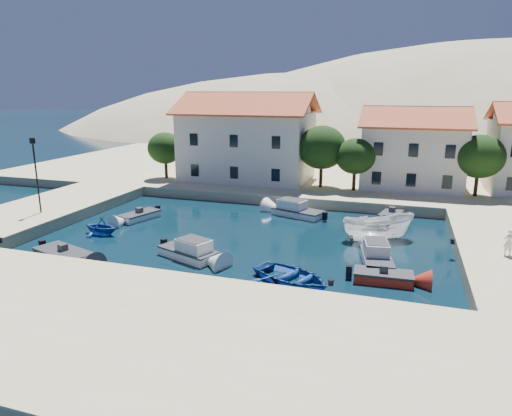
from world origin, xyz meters
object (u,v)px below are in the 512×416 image
at_px(cabin_cruiser_south, 188,251).
at_px(rowboat_south, 291,282).
at_px(boat_east, 377,239).
at_px(cabin_cruiser_east, 377,258).
at_px(pedestrian, 509,242).
at_px(building_left, 248,135).
at_px(building_mid, 413,147).
at_px(lamppost, 36,168).

distance_m(cabin_cruiser_south, rowboat_south, 7.82).
bearing_deg(rowboat_south, boat_east, -0.44).
height_order(cabin_cruiser_east, pedestrian, pedestrian).
xyz_separation_m(building_left, boat_east, (15.72, -15.52, -5.94)).
bearing_deg(rowboat_south, building_left, 47.77).
bearing_deg(pedestrian, boat_east, -39.47).
bearing_deg(cabin_cruiser_south, rowboat_south, 7.45).
distance_m(rowboat_south, boat_east, 10.63).
distance_m(cabin_cruiser_south, boat_east, 14.30).
bearing_deg(building_mid, lamppost, -144.55).
distance_m(building_mid, pedestrian, 21.33).
height_order(cabin_cruiser_south, rowboat_south, cabin_cruiser_south).
bearing_deg(boat_east, pedestrian, -140.95).
bearing_deg(building_mid, pedestrian, -74.22).
bearing_deg(pedestrian, rowboat_south, 11.47).
distance_m(building_mid, rowboat_south, 27.56).
relative_size(boat_east, pedestrian, 3.34).
distance_m(lamppost, pedestrian, 35.36).
bearing_deg(cabin_cruiser_east, building_mid, -16.04).
relative_size(building_left, cabin_cruiser_east, 3.18).
xyz_separation_m(lamppost, rowboat_south, (22.91, -5.25, -4.75)).
distance_m(cabin_cruiser_east, boat_east, 5.38).
xyz_separation_m(lamppost, boat_east, (27.22, 4.48, -4.75)).
relative_size(lamppost, pedestrian, 3.74).
relative_size(building_mid, lamppost, 1.69).
distance_m(rowboat_south, cabin_cruiser_east, 6.35).
bearing_deg(building_mid, rowboat_south, -104.09).
xyz_separation_m(cabin_cruiser_south, rowboat_south, (7.60, -1.81, -0.48)).
relative_size(cabin_cruiser_south, rowboat_south, 0.92).
bearing_deg(building_mid, cabin_cruiser_south, -120.13).
bearing_deg(building_left, building_mid, 3.18).
relative_size(cabin_cruiser_south, pedestrian, 2.75).
height_order(rowboat_south, pedestrian, pedestrian).
xyz_separation_m(building_left, rowboat_south, (11.41, -25.25, -5.94)).
distance_m(building_mid, cabin_cruiser_east, 22.47).
relative_size(building_mid, boat_east, 1.89).
bearing_deg(boat_east, lamppost, 73.43).
xyz_separation_m(building_mid, rowboat_south, (-6.59, -26.25, -5.22)).
distance_m(building_mid, cabin_cruiser_south, 28.65).
xyz_separation_m(rowboat_south, boat_east, (4.31, 9.72, 0.00)).
distance_m(building_left, cabin_cruiser_south, 24.37).
distance_m(building_left, building_mid, 18.04).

